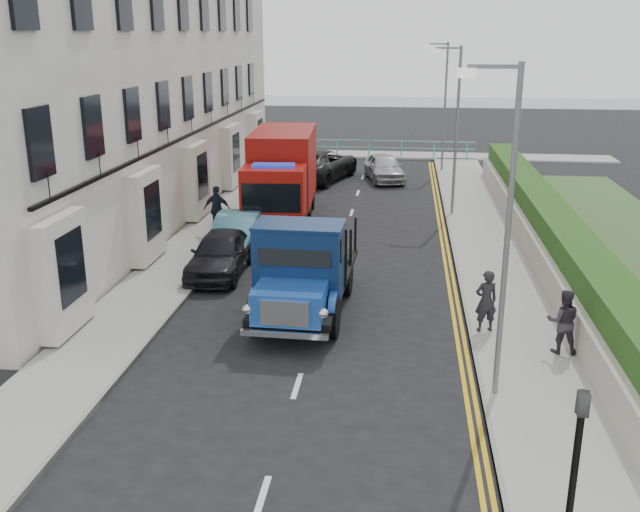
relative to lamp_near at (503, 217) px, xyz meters
The scene contains 23 objects.
ground 6.12m from the lamp_near, 154.42° to the left, with size 120.00×120.00×0.00m, color black.
pavement_west 14.98m from the lamp_near, 130.45° to the left, with size 2.40×38.00×0.12m, color gray.
pavement_east 11.74m from the lamp_near, 84.17° to the left, with size 2.60×38.00×0.12m, color gray.
promenade 31.53m from the lamp_near, 97.67° to the left, with size 30.00×2.50×0.12m, color gray.
sea_plane 62.27m from the lamp_near, 93.85° to the left, with size 120.00×120.00×0.00m, color slate.
terrace_west 20.52m from the lamp_near, 132.29° to the left, with size 6.31×30.20×14.25m.
garden_east 11.82m from the lamp_near, 74.59° to the left, with size 1.45×28.00×1.75m.
seafront_railing 30.68m from the lamp_near, 97.88° to the left, with size 13.00×0.08×1.11m.
lamp_near is the anchor object (origin of this frame).
lamp_mid 16.00m from the lamp_near, 90.00° to the left, with size 1.23×0.18×7.00m.
lamp_far 26.00m from the lamp_near, 90.00° to the left, with size 1.23×0.18×7.00m.
traffic_signal 5.84m from the lamp_near, 85.61° to the right, with size 0.16×0.20×3.10m.
bedford_lorry 6.54m from the lamp_near, 141.14° to the left, with size 2.48×5.88×2.74m.
red_lorry 15.90m from the lamp_near, 116.00° to the left, with size 2.81×7.14×3.67m.
parked_car_front 11.19m from the lamp_near, 136.64° to the left, with size 1.65×4.11×1.40m, color black.
parked_car_mid 12.88m from the lamp_near, 128.67° to the left, with size 1.47×4.22×1.39m, color #539BB3.
parked_car_rear 17.29m from the lamp_near, 117.30° to the left, with size 1.72×4.22×1.23m, color #AEAEB3.
seafront_car_left 24.17m from the lamp_near, 105.60° to the left, with size 2.70×5.86×1.63m, color black.
seafront_car_right 23.64m from the lamp_near, 97.40° to the left, with size 1.67×4.14×1.41m, color #A8A7AC.
pedestrian_east_near 4.54m from the lamp_near, 86.20° to the left, with size 0.60×0.39×1.64m, color black.
pedestrian_east_far 4.27m from the lamp_near, 49.55° to the left, with size 0.77×0.60×1.59m, color #322C36.
pedestrian_west_near 15.16m from the lamp_near, 127.40° to the left, with size 1.06×0.44×1.81m, color black.
pedestrian_west_far 19.52m from the lamp_near, 116.43° to the left, with size 0.76×0.50×1.56m, color #3B332B.
Camera 1 is at (2.19, -16.07, 7.52)m, focal length 40.00 mm.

